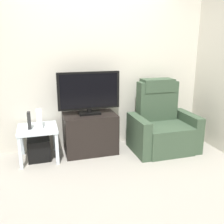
{
  "coord_description": "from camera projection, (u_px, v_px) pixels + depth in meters",
  "views": [
    {
      "loc": [
        -0.8,
        -2.73,
        1.62
      ],
      "look_at": [
        0.15,
        0.5,
        0.7
      ],
      "focal_mm": 40.44,
      "sensor_mm": 36.0,
      "label": 1
    }
  ],
  "objects": [
    {
      "name": "book_upright",
      "position": [
        29.0,
        120.0,
        3.45
      ],
      "size": [
        0.04,
        0.1,
        0.24
      ],
      "primitive_type": "cube",
      "color": "#262626",
      "rests_on": "side_table"
    },
    {
      "name": "subwoofer_box",
      "position": [
        39.0,
        149.0,
        3.62
      ],
      "size": [
        0.31,
        0.31,
        0.31
      ],
      "primitive_type": "cube",
      "color": "black",
      "rests_on": "ground"
    },
    {
      "name": "recliner_armchair",
      "position": [
        162.0,
        126.0,
        3.95
      ],
      "size": [
        0.98,
        0.78,
        1.08
      ],
      "rotation": [
        0.0,
        0.0,
        0.04
      ],
      "color": "#384C38",
      "rests_on": "ground"
    },
    {
      "name": "ground_plane",
      "position": [
        112.0,
        176.0,
        3.17
      ],
      "size": [
        6.4,
        6.4,
        0.0
      ],
      "primitive_type": "plane",
      "color": "#9E998E"
    },
    {
      "name": "tv_stand",
      "position": [
        90.0,
        133.0,
        3.83
      ],
      "size": [
        0.78,
        0.49,
        0.6
      ],
      "color": "black",
      "rests_on": "ground"
    },
    {
      "name": "wall_back",
      "position": [
        91.0,
        65.0,
        3.88
      ],
      "size": [
        6.4,
        0.06,
        2.6
      ],
      "primitive_type": "cube",
      "color": "beige",
      "rests_on": "ground"
    },
    {
      "name": "side_table",
      "position": [
        38.0,
        133.0,
        3.55
      ],
      "size": [
        0.54,
        0.54,
        0.48
      ],
      "color": "silver",
      "rests_on": "ground"
    },
    {
      "name": "game_console",
      "position": [
        39.0,
        119.0,
        3.52
      ],
      "size": [
        0.07,
        0.2,
        0.25
      ],
      "primitive_type": "cube",
      "color": "white",
      "rests_on": "side_table"
    },
    {
      "name": "television",
      "position": [
        89.0,
        92.0,
        3.68
      ],
      "size": [
        0.92,
        0.2,
        0.63
      ],
      "color": "black",
      "rests_on": "tv_stand"
    }
  ]
}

